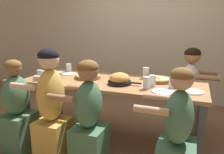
{
  "coord_description": "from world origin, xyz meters",
  "views": [
    {
      "loc": [
        0.94,
        -2.44,
        1.42
      ],
      "look_at": [
        0.0,
        0.0,
        0.81
      ],
      "focal_mm": 35.0,
      "sensor_mm": 36.0,
      "label": 1
    }
  ],
  "objects_px": {
    "drinking_glass_e": "(146,73)",
    "diner_far_right": "(190,92)",
    "drinking_glass_a": "(60,78)",
    "drinking_glass_h": "(172,83)",
    "skillet_bowl": "(120,79)",
    "cocktail_glass_blue": "(55,77)",
    "pizza_board_second": "(158,80)",
    "empty_plate_a": "(193,92)",
    "drinking_glass_f": "(180,84)",
    "drinking_glass_g": "(69,68)",
    "drinking_glass_i": "(184,81)",
    "empty_plate_c": "(46,76)",
    "diner_near_center": "(89,119)",
    "diner_near_left": "(17,110)",
    "drinking_glass_d": "(40,76)",
    "diner_near_midleft": "(52,109)",
    "empty_plate_b": "(69,74)",
    "diner_near_right": "(177,136)",
    "empty_plate_d": "(163,92)",
    "drinking_glass_b": "(45,77)",
    "drinking_glass_c": "(152,81)",
    "drinking_glass_j": "(146,83)",
    "pizza_board_main": "(87,76)"
  },
  "relations": [
    {
      "from": "drinking_glass_e",
      "to": "diner_far_right",
      "type": "relative_size",
      "value": 0.12
    },
    {
      "from": "drinking_glass_a",
      "to": "drinking_glass_h",
      "type": "relative_size",
      "value": 0.99
    },
    {
      "from": "skillet_bowl",
      "to": "cocktail_glass_blue",
      "type": "height_order",
      "value": "skillet_bowl"
    },
    {
      "from": "cocktail_glass_blue",
      "to": "pizza_board_second",
      "type": "bearing_deg",
      "value": 19.01
    },
    {
      "from": "empty_plate_a",
      "to": "drinking_glass_f",
      "type": "height_order",
      "value": "drinking_glass_f"
    },
    {
      "from": "drinking_glass_h",
      "to": "drinking_glass_a",
      "type": "bearing_deg",
      "value": -170.15
    },
    {
      "from": "drinking_glass_g",
      "to": "drinking_glass_i",
      "type": "height_order",
      "value": "drinking_glass_g"
    },
    {
      "from": "empty_plate_c",
      "to": "diner_near_center",
      "type": "height_order",
      "value": "diner_near_center"
    },
    {
      "from": "pizza_board_second",
      "to": "empty_plate_c",
      "type": "relative_size",
      "value": 1.59
    },
    {
      "from": "empty_plate_c",
      "to": "diner_near_left",
      "type": "distance_m",
      "value": 0.63
    },
    {
      "from": "drinking_glass_d",
      "to": "drinking_glass_i",
      "type": "bearing_deg",
      "value": 11.61
    },
    {
      "from": "drinking_glass_g",
      "to": "cocktail_glass_blue",
      "type": "bearing_deg",
      "value": -75.12
    },
    {
      "from": "skillet_bowl",
      "to": "diner_near_midleft",
      "type": "xyz_separation_m",
      "value": [
        -0.58,
        -0.53,
        -0.25
      ]
    },
    {
      "from": "empty_plate_a",
      "to": "empty_plate_b",
      "type": "distance_m",
      "value": 1.68
    },
    {
      "from": "pizza_board_second",
      "to": "drinking_glass_d",
      "type": "relative_size",
      "value": 2.48
    },
    {
      "from": "drinking_glass_a",
      "to": "drinking_glass_g",
      "type": "distance_m",
      "value": 0.67
    },
    {
      "from": "diner_near_center",
      "to": "diner_near_midleft",
      "type": "distance_m",
      "value": 0.44
    },
    {
      "from": "drinking_glass_e",
      "to": "drinking_glass_d",
      "type": "bearing_deg",
      "value": -154.57
    },
    {
      "from": "drinking_glass_d",
      "to": "diner_near_right",
      "type": "height_order",
      "value": "diner_near_right"
    },
    {
      "from": "drinking_glass_d",
      "to": "diner_near_center",
      "type": "bearing_deg",
      "value": -22.96
    },
    {
      "from": "cocktail_glass_blue",
      "to": "diner_near_center",
      "type": "xyz_separation_m",
      "value": [
        0.67,
        -0.4,
        -0.29
      ]
    },
    {
      "from": "empty_plate_d",
      "to": "drinking_glass_g",
      "type": "relative_size",
      "value": 2.04
    },
    {
      "from": "drinking_glass_b",
      "to": "drinking_glass_g",
      "type": "height_order",
      "value": "drinking_glass_b"
    },
    {
      "from": "cocktail_glass_blue",
      "to": "drinking_glass_g",
      "type": "height_order",
      "value": "cocktail_glass_blue"
    },
    {
      "from": "empty_plate_b",
      "to": "drinking_glass_i",
      "type": "bearing_deg",
      "value": -2.74
    },
    {
      "from": "drinking_glass_c",
      "to": "diner_near_left",
      "type": "relative_size",
      "value": 0.12
    },
    {
      "from": "drinking_glass_j",
      "to": "diner_near_right",
      "type": "relative_size",
      "value": 0.12
    },
    {
      "from": "drinking_glass_d",
      "to": "drinking_glass_c",
      "type": "bearing_deg",
      "value": 8.52
    },
    {
      "from": "drinking_glass_c",
      "to": "diner_near_right",
      "type": "height_order",
      "value": "diner_near_right"
    },
    {
      "from": "empty_plate_c",
      "to": "drinking_glass_d",
      "type": "xyz_separation_m",
      "value": [
        0.07,
        -0.2,
        0.05
      ]
    },
    {
      "from": "empty_plate_b",
      "to": "drinking_glass_d",
      "type": "relative_size",
      "value": 1.44
    },
    {
      "from": "drinking_glass_i",
      "to": "diner_far_right",
      "type": "bearing_deg",
      "value": 83.37
    },
    {
      "from": "drinking_glass_a",
      "to": "empty_plate_d",
      "type": "bearing_deg",
      "value": 2.08
    },
    {
      "from": "drinking_glass_b",
      "to": "diner_near_midleft",
      "type": "height_order",
      "value": "diner_near_midleft"
    },
    {
      "from": "drinking_glass_g",
      "to": "drinking_glass_a",
      "type": "bearing_deg",
      "value": -67.15
    },
    {
      "from": "empty_plate_d",
      "to": "empty_plate_c",
      "type": "bearing_deg",
      "value": 173.79
    },
    {
      "from": "drinking_glass_b",
      "to": "diner_near_left",
      "type": "relative_size",
      "value": 0.13
    },
    {
      "from": "empty_plate_a",
      "to": "cocktail_glass_blue",
      "type": "relative_size",
      "value": 1.58
    },
    {
      "from": "empty_plate_d",
      "to": "diner_near_right",
      "type": "relative_size",
      "value": 0.22
    },
    {
      "from": "pizza_board_main",
      "to": "drinking_glass_d",
      "type": "bearing_deg",
      "value": -149.7
    },
    {
      "from": "empty_plate_b",
      "to": "diner_near_midleft",
      "type": "relative_size",
      "value": 0.15
    },
    {
      "from": "empty_plate_b",
      "to": "cocktail_glass_blue",
      "type": "distance_m",
      "value": 0.39
    },
    {
      "from": "empty_plate_c",
      "to": "drinking_glass_i",
      "type": "relative_size",
      "value": 1.84
    },
    {
      "from": "empty_plate_c",
      "to": "empty_plate_d",
      "type": "bearing_deg",
      "value": -6.21
    },
    {
      "from": "pizza_board_main",
      "to": "diner_near_left",
      "type": "relative_size",
      "value": 0.32
    },
    {
      "from": "drinking_glass_d",
      "to": "drinking_glass_g",
      "type": "distance_m",
      "value": 0.6
    },
    {
      "from": "drinking_glass_g",
      "to": "empty_plate_b",
      "type": "bearing_deg",
      "value": -57.79
    },
    {
      "from": "drinking_glass_b",
      "to": "diner_far_right",
      "type": "distance_m",
      "value": 1.94
    },
    {
      "from": "drinking_glass_f",
      "to": "diner_near_right",
      "type": "height_order",
      "value": "diner_near_right"
    },
    {
      "from": "drinking_glass_j",
      "to": "drinking_glass_a",
      "type": "bearing_deg",
      "value": -174.15
    }
  ]
}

